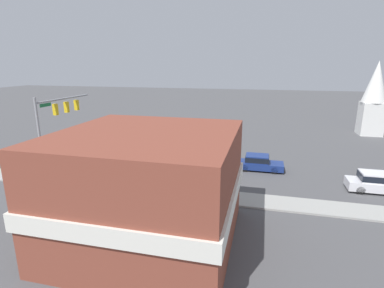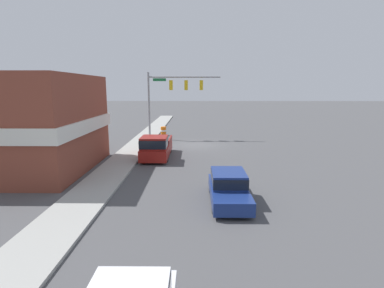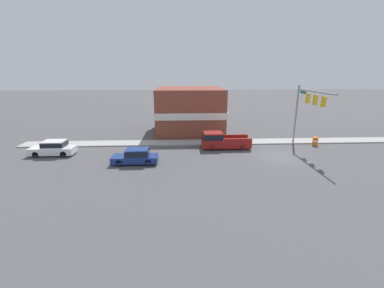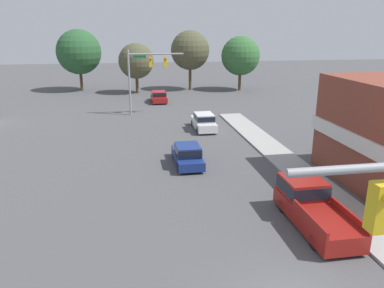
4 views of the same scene
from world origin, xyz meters
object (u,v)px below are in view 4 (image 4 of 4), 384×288
object	(u,v)px
car_lead	(187,154)
car_distant	(159,96)
car_oncoming	(204,121)
pickup_truck_parked	(311,204)

from	to	relation	value
car_lead	car_distant	size ratio (longest dim) A/B	0.98
car_lead	car_oncoming	bearing A→B (deg)	71.95
car_distant	car_lead	bearing A→B (deg)	-89.91
car_lead	pickup_truck_parked	world-z (taller)	pickup_truck_parked
car_lead	pickup_truck_parked	distance (m)	10.29
car_oncoming	car_distant	size ratio (longest dim) A/B	1.01
car_oncoming	car_lead	bearing A→B (deg)	71.95
car_lead	car_oncoming	world-z (taller)	car_oncoming
car_distant	car_oncoming	bearing A→B (deg)	-78.30
pickup_truck_parked	car_lead	bearing A→B (deg)	117.46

